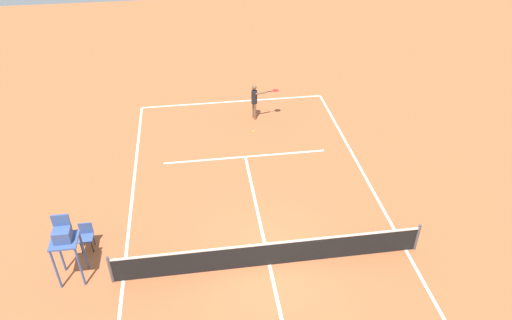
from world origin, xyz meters
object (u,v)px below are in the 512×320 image
Objects in this scene: player_serving at (255,99)px; tennis_ball at (253,131)px; courtside_chair_mid at (86,235)px; umpire_chair at (64,240)px.

tennis_ball is (0.27, 1.25, -1.03)m from player_serving.
tennis_ball is 0.07× the size of courtside_chair_mid.
umpire_chair is 2.54× the size of courtside_chair_mid.
courtside_chair_mid is (-0.24, -1.28, -1.07)m from umpire_chair.
umpire_chair reaches higher than courtside_chair_mid.
courtside_chair_mid is (6.49, 6.57, 0.50)m from tennis_ball.
player_serving is 11.49m from umpire_chair.
courtside_chair_mid is at bearing 45.34° from tennis_ball.
umpire_chair is 1.68m from courtside_chair_mid.
player_serving is 10.35m from courtside_chair_mid.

